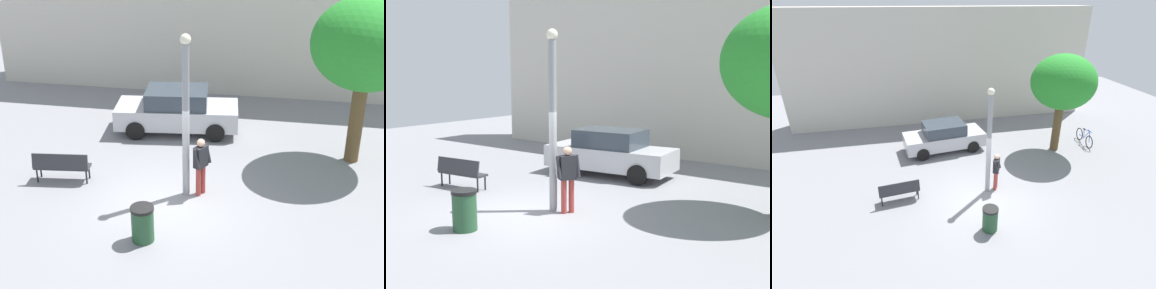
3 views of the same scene
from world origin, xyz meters
TOP-DOWN VIEW (x-y plane):
  - ground_plane at (0.00, 0.00)m, footprint 36.00×36.00m
  - building_facade at (0.00, 9.96)m, footprint 19.03×2.00m
  - lamppost at (0.35, 0.67)m, footprint 0.28×0.28m
  - person_by_lamppost at (0.74, 0.75)m, footprint 0.49×0.63m
  - park_bench at (-3.30, 0.71)m, footprint 1.65×0.66m
  - plaza_tree at (5.02, 3.66)m, footprint 3.19×3.19m
  - parked_car_silver at (-0.81, 4.92)m, footprint 4.37×2.20m
  - trash_bin at (-0.25, -1.65)m, footprint 0.57×0.57m

SIDE VIEW (x-z plane):
  - ground_plane at x=0.00m, z-range 0.00..0.00m
  - trash_bin at x=-0.25m, z-range 0.00..0.92m
  - park_bench at x=-3.30m, z-range 0.08..1.01m
  - parked_car_silver at x=-0.81m, z-range 0.00..1.55m
  - person_by_lamppost at x=0.74m, z-range 0.13..1.80m
  - lamppost at x=0.35m, z-range 0.14..4.63m
  - building_facade at x=0.00m, z-range 0.00..6.99m
  - plaza_tree at x=5.02m, z-range 1.13..6.19m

